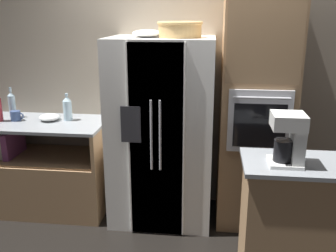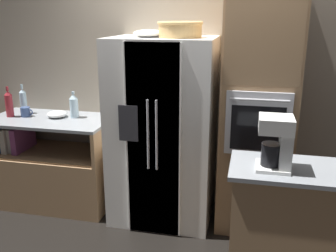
{
  "view_description": "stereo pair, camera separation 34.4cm",
  "coord_description": "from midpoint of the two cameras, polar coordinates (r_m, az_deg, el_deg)",
  "views": [
    {
      "loc": [
        0.31,
        -3.3,
        1.96
      ],
      "look_at": [
        -0.07,
        -0.02,
        0.97
      ],
      "focal_mm": 40.0,
      "sensor_mm": 36.0,
      "label": 1
    },
    {
      "loc": [
        0.65,
        -3.24,
        1.96
      ],
      "look_at": [
        -0.07,
        -0.02,
        0.97
      ],
      "focal_mm": 40.0,
      "sensor_mm": 36.0,
      "label": 2
    }
  ],
  "objects": [
    {
      "name": "bottle_short",
      "position": [
        4.23,
        -24.87,
        2.98
      ],
      "size": [
        0.07,
        0.07,
        0.31
      ],
      "color": "silver",
      "rests_on": "counter_left"
    },
    {
      "name": "bottle_tall",
      "position": [
        3.92,
        -17.54,
        2.59
      ],
      "size": [
        0.09,
        0.09,
        0.27
      ],
      "color": "silver",
      "rests_on": "counter_left"
    },
    {
      "name": "wall_oven",
      "position": [
        3.49,
        10.5,
        2.88
      ],
      "size": [
        0.64,
        0.69,
        2.28
      ],
      "color": "#A87F56",
      "rests_on": "ground_plane"
    },
    {
      "name": "coffee_maker",
      "position": [
        2.55,
        14.57,
        -1.73
      ],
      "size": [
        0.22,
        0.22,
        0.35
      ],
      "color": "white",
      "rests_on": "island_counter"
    },
    {
      "name": "fruit_bowl",
      "position": [
        3.38,
        -6.1,
        13.86
      ],
      "size": [
        0.27,
        0.27,
        0.07
      ],
      "color": "white",
      "rests_on": "refrigerator"
    },
    {
      "name": "island_counter",
      "position": [
        2.89,
        15.28,
        -14.39
      ],
      "size": [
        0.79,
        0.51,
        0.98
      ],
      "color": "#A87F56",
      "rests_on": "ground_plane"
    },
    {
      "name": "wicker_basket",
      "position": [
        3.32,
        -1.23,
        14.59
      ],
      "size": [
        0.39,
        0.39,
        0.14
      ],
      "color": "tan",
      "rests_on": "refrigerator"
    },
    {
      "name": "mixing_bowl",
      "position": [
        3.98,
        -20.0,
        1.24
      ],
      "size": [
        0.2,
        0.2,
        0.07
      ],
      "color": "white",
      "rests_on": "counter_left"
    },
    {
      "name": "counter_left",
      "position": [
        4.16,
        -20.39,
        -7.19
      ],
      "size": [
        1.25,
        0.68,
        0.93
      ],
      "color": "#A87F56",
      "rests_on": "ground_plane"
    },
    {
      "name": "refrigerator",
      "position": [
        3.56,
        -3.73,
        -0.96
      ],
      "size": [
        0.96,
        0.77,
        1.76
      ],
      "color": "white",
      "rests_on": "ground_plane"
    },
    {
      "name": "wall_back",
      "position": [
        3.81,
        -0.68,
        8.26
      ],
      "size": [
        12.0,
        0.06,
        2.8
      ],
      "color": "tan",
      "rests_on": "ground_plane"
    },
    {
      "name": "ground_plane",
      "position": [
        3.84,
        -1.52,
        -13.96
      ],
      "size": [
        20.0,
        20.0,
        0.0
      ],
      "primitive_type": "plane",
      "color": "black"
    },
    {
      "name": "mug",
      "position": [
        4.1,
        -24.43,
        1.39
      ],
      "size": [
        0.13,
        0.1,
        0.1
      ],
      "color": "#384C7A",
      "rests_on": "counter_left"
    }
  ]
}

